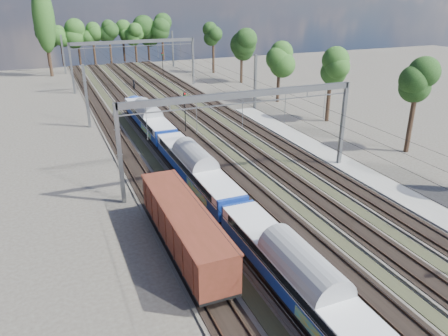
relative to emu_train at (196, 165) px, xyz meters
name	(u,v)px	position (x,y,z in m)	size (l,w,h in m)	color
track_bed	(192,137)	(4.50, 14.59, -2.20)	(21.00, 130.00, 0.34)	#47423A
platform	(412,202)	(16.50, -10.41, -2.15)	(3.00, 70.00, 0.30)	gray
catenary	(175,77)	(4.83, 22.27, 4.10)	(25.65, 130.00, 9.00)	slate
tree_belt	(138,35)	(9.59, 67.35, 5.75)	(39.52, 100.31, 11.95)	black
poplar	(44,19)	(-10.00, 67.59, 9.59)	(4.40, 4.40, 19.04)	black
emu_train	(196,165)	(0.00, 0.00, 0.00)	(2.67, 56.51, 3.90)	black
freight_boxcar	(184,227)	(-4.50, -10.26, -0.14)	(2.84, 13.69, 3.53)	black
worker	(134,85)	(3.67, 46.12, -1.32)	(0.71, 0.47, 1.94)	black
signal_near	(185,107)	(4.44, 17.12, 1.10)	(0.36, 0.33, 5.36)	black
signal_far	(163,61)	(12.54, 58.05, 0.94)	(0.35, 0.32, 5.12)	black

